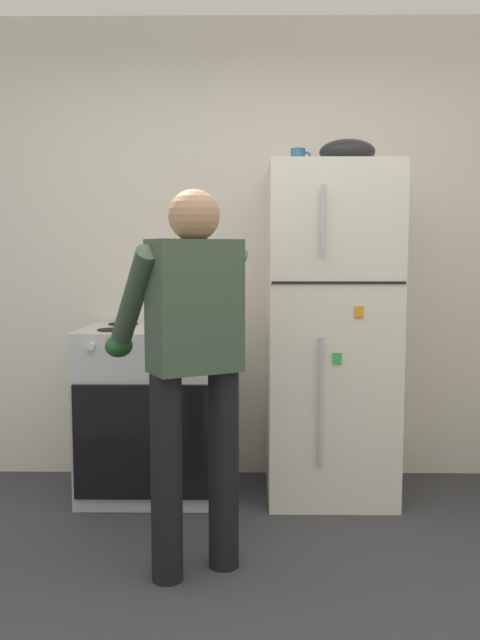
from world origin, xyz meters
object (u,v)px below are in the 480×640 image
at_px(coffee_mug, 298,157).
at_px(person_cook, 191,348).
at_px(red_pot, 179,316).
at_px(mixing_bowl, 347,152).
at_px(refrigerator, 330,332).
at_px(stove_range, 152,411).

bearing_deg(coffee_mug, person_cook, -117.02).
xyz_separation_m(red_pot, coffee_mug, (0.65, 0.10, 0.86)).
relative_size(red_pot, mixing_bowl, 1.07).
xyz_separation_m(person_cook, coffee_mug, (0.51, 1.00, 0.91)).
height_order(red_pot, mixing_bowl, mixing_bowl).
bearing_deg(coffee_mug, refrigerator, -15.83).
relative_size(refrigerator, mixing_bowl, 6.06).
height_order(refrigerator, coffee_mug, coffee_mug).
bearing_deg(mixing_bowl, person_cook, -128.98).
bearing_deg(coffee_mug, mixing_bowl, -10.99).
relative_size(person_cook, mixing_bowl, 5.35).
relative_size(red_pot, coffee_mug, 2.86).
height_order(person_cook, mixing_bowl, mixing_bowl).
bearing_deg(red_pot, refrigerator, 3.45).
bearing_deg(refrigerator, stove_range, -179.42).
relative_size(refrigerator, person_cook, 1.13).
distance_m(person_cook, coffee_mug, 1.44).
relative_size(refrigerator, stove_range, 1.93).
bearing_deg(stove_range, red_pot, -13.92).
height_order(stove_range, person_cook, person_cook).
xyz_separation_m(stove_range, mixing_bowl, (1.06, 0.01, 1.42)).
relative_size(person_cook, red_pot, 4.99).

